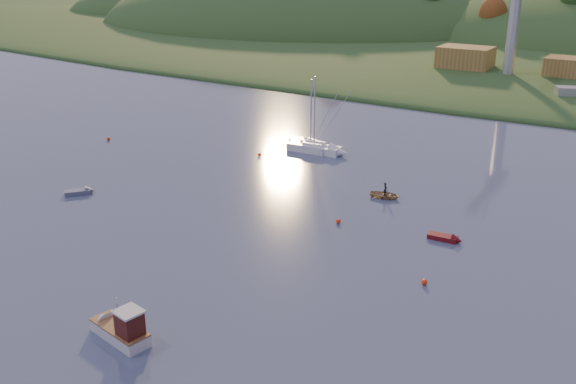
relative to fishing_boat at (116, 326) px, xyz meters
The scene contains 20 objects.
shore_slope 153.74m from the fishing_boat, 90.71° to the left, with size 640.00×150.00×7.00m, color #24451B.
hill_left_far 260.23m from the fishing_boat, 128.47° to the left, with size 120.00×100.00×32.00m, color #24451B.
hill_left 209.92m from the fishing_boat, 115.96° to the left, with size 170.00×140.00×44.00m, color #24451B.
hillside_trees 173.74m from the fishing_boat, 90.63° to the left, with size 280.00×50.00×32.00m, color #1F4117, non-canonical shape.
wharf 110.77m from the fishing_boat, 88.40° to the left, with size 42.00×16.00×2.40m, color slate.
shed_west 112.24m from the fishing_boat, 95.06° to the left, with size 11.00×8.00×4.80m, color olive.
shed_east 113.33m from the fishing_boat, 84.38° to the left, with size 9.00×7.00×4.00m, color olive.
dock_crane 108.36m from the fishing_boat, 89.95° to the left, with size 3.20×28.00×20.30m.
fishing_boat is the anchor object (origin of this frame).
sailboat_near 48.65m from the fishing_boat, 102.75° to the left, with size 7.79×2.81×10.61m.
sailboat_far 49.72m from the fishing_boat, 103.69° to the left, with size 7.49×4.27×9.96m.
canoe 36.57m from the fishing_boat, 82.16° to the left, with size 2.42×3.39×0.70m, color #A4865A.
paddler 36.57m from the fishing_boat, 82.16° to the left, with size 0.57×0.37×1.57m, color black.
red_tender 32.45m from the fishing_boat, 62.40° to the left, with size 3.35×1.26×1.12m.
grey_dinghy 31.53m from the fishing_boat, 142.92° to the left, with size 3.10×3.35×1.25m.
work_vessel 97.85m from the fishing_boat, 81.31° to the left, with size 14.69×10.01×3.56m.
buoy_1 25.07m from the fishing_boat, 50.00° to the left, with size 0.50×0.50×0.50m, color #FF360D.
buoy_2 53.86m from the fishing_boat, 137.35° to the left, with size 0.50×0.50×0.50m, color #FF360D.
buoy_3 44.79m from the fishing_boat, 111.06° to the left, with size 0.50×0.50×0.50m, color #FF360D.
buoy_4 27.19m from the fishing_boat, 81.71° to the left, with size 0.50×0.50×0.50m, color #FF360D.
Camera 1 is at (33.56, -16.03, 26.12)m, focal length 40.00 mm.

